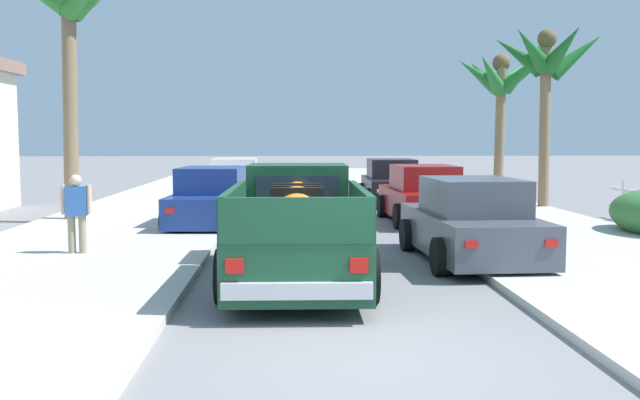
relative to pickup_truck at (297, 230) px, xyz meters
The scene contains 15 objects.
ground_plane 4.16m from the pickup_truck, 80.44° to the right, with size 160.00×160.00×0.00m, color slate.
sidewalk_left 9.04m from the pickup_truck, 117.69° to the left, with size 5.09×60.00×0.12m, color beige.
sidewalk_right 9.74m from the pickup_truck, 55.22° to the left, with size 5.09×60.00×0.12m, color beige.
curb_left 8.57m from the pickup_truck, 110.86° to the left, with size 0.16×60.00×0.10m, color silver.
curb_right 9.14m from the pickup_truck, 61.15° to the left, with size 0.16×60.00×0.10m, color silver.
pickup_truck is the anchor object (origin of this frame).
car_left_near 14.10m from the pickup_truck, 98.21° to the left, with size 2.04×4.27×1.54m.
car_right_near 7.03m from the pickup_truck, 106.89° to the left, with size 2.19×4.33×1.54m.
car_left_mid 3.58m from the pickup_truck, 26.41° to the left, with size 2.15×4.31×1.54m.
car_right_mid 13.32m from the pickup_truck, 75.15° to the left, with size 2.11×4.30×1.54m.
car_left_far 8.33m from the pickup_truck, 65.24° to the left, with size 2.11×4.30×1.54m.
palm_tree_left_fore 16.06m from the pickup_truck, 61.64° to the left, with size 3.35×3.63×5.26m.
palm_tree_left_mid 10.97m from the pickup_truck, 126.31° to the left, with size 3.42×3.79×6.73m.
palm_tree_left_back 13.78m from the pickup_truck, 53.56° to the left, with size 3.51×3.68×5.67m.
pedestrian 4.63m from the pickup_truck, 152.01° to the left, with size 0.57×0.27×1.59m.
Camera 1 is at (-0.83, -7.05, 2.28)m, focal length 39.56 mm.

